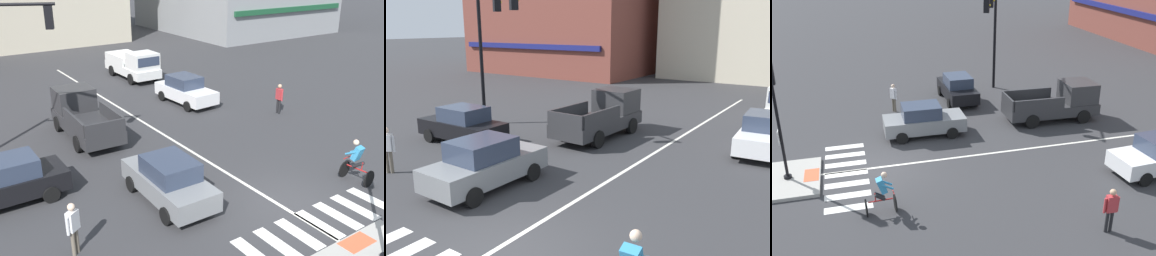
# 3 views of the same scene
# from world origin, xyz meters

# --- Properties ---
(ground_plane) EXTENTS (300.00, 300.00, 0.00)m
(ground_plane) POSITION_xyz_m (0.00, 0.00, 0.00)
(ground_plane) COLOR #333335
(lane_centre_line) EXTENTS (0.14, 28.00, 0.01)m
(lane_centre_line) POSITION_xyz_m (-0.21, 10.00, 0.00)
(lane_centre_line) COLOR silver
(lane_centre_line) RESTS_ON ground
(traffic_light_mast) EXTENTS (4.67, 2.33, 6.79)m
(traffic_light_mast) POSITION_xyz_m (-8.42, 7.99, 4.71)
(traffic_light_mast) COLOR black
(traffic_light_mast) RESTS_ON ground
(car_black_cross_left) EXTENTS (4.11, 1.86, 1.64)m
(car_black_cross_left) POSITION_xyz_m (-7.91, 5.61, 0.81)
(car_black_cross_left) COLOR black
(car_black_cross_left) RESTS_ON ground
(car_white_eastbound_far) EXTENTS (2.03, 4.19, 1.64)m
(car_white_eastbound_far) POSITION_xyz_m (3.42, 11.54, 0.81)
(car_white_eastbound_far) COLOR white
(car_white_eastbound_far) RESTS_ON ground
(car_grey_westbound_near) EXTENTS (1.90, 4.13, 1.64)m
(car_grey_westbound_near) POSITION_xyz_m (-3.20, 2.57, 0.81)
(car_grey_westbound_near) COLOR slate
(car_grey_westbound_near) RESTS_ON ground
(pickup_truck_charcoal_westbound_far) EXTENTS (2.18, 5.16, 2.08)m
(pickup_truck_charcoal_westbound_far) POSITION_xyz_m (-3.39, 10.21, 0.98)
(pickup_truck_charcoal_westbound_far) COLOR #2D2D30
(pickup_truck_charcoal_westbound_far) RESTS_ON ground
(pedestrian_at_curb_left) EXTENTS (0.48, 0.38, 1.67)m
(pedestrian_at_curb_left) POSITION_xyz_m (-7.00, 1.53, 0.98)
(pedestrian_at_curb_left) COLOR #6B6051
(pedestrian_at_curb_left) RESTS_ON ground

